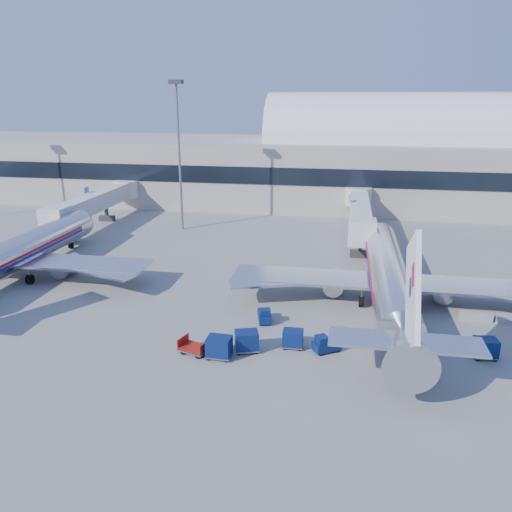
% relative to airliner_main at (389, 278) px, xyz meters
% --- Properties ---
extents(ground, '(260.00, 260.00, 0.00)m').
position_rel_airliner_main_xyz_m(ground, '(-10.00, -4.51, -2.93)').
color(ground, gray).
rests_on(ground, ground).
extents(terminal, '(170.00, 28.15, 21.00)m').
position_rel_airliner_main_xyz_m(terminal, '(-23.60, 51.46, 4.60)').
color(terminal, '#B2AA9E').
rests_on(terminal, ground).
extents(airliner_main, '(32.00, 37.26, 12.07)m').
position_rel_airliner_main_xyz_m(airliner_main, '(0.00, 0.00, 0.00)').
color(airliner_main, silver).
rests_on(airliner_main, ground).
extents(airliner_mid, '(32.00, 37.26, 12.07)m').
position_rel_airliner_main_xyz_m(airliner_mid, '(-42.00, 0.00, 0.00)').
color(airliner_mid, silver).
rests_on(airliner_mid, ground).
extents(jetbridge_near, '(4.40, 27.50, 6.25)m').
position_rel_airliner_main_xyz_m(jetbridge_near, '(-2.40, 26.30, 1.00)').
color(jetbridge_near, silver).
rests_on(jetbridge_near, ground).
extents(jetbridge_mid, '(4.40, 27.50, 6.25)m').
position_rel_airliner_main_xyz_m(jetbridge_mid, '(-44.40, 26.30, 1.00)').
color(jetbridge_mid, silver).
rests_on(jetbridge_mid, ground).
extents(mast_west, '(2.00, 1.20, 22.60)m').
position_rel_airliner_main_xyz_m(mast_west, '(-30.00, 25.49, 11.87)').
color(mast_west, slate).
rests_on(mast_west, ground).
extents(barrier_near, '(3.00, 0.55, 0.90)m').
position_rel_airliner_main_xyz_m(barrier_near, '(8.00, -2.51, -2.48)').
color(barrier_near, '#9E9E96').
rests_on(barrier_near, ground).
extents(tug_lead, '(2.55, 2.20, 1.50)m').
position_rel_airliner_main_xyz_m(tug_lead, '(-5.75, -11.02, -2.24)').
color(tug_lead, '#0A1A4C').
rests_on(tug_lead, ground).
extents(tug_right, '(2.76, 2.25, 1.61)m').
position_rel_airliner_main_xyz_m(tug_right, '(-0.30, -7.34, -2.19)').
color(tug_right, '#0A1A4C').
rests_on(tug_right, ground).
extents(tug_left, '(1.66, 2.48, 1.48)m').
position_rel_airliner_main_xyz_m(tug_left, '(-11.67, -6.25, -2.25)').
color(tug_left, '#0A1A4C').
rests_on(tug_left, ground).
extents(cart_train_a, '(1.79, 1.37, 1.57)m').
position_rel_airliner_main_xyz_m(cart_train_a, '(-8.51, -10.75, -2.09)').
color(cart_train_a, '#0A1A4C').
rests_on(cart_train_a, ground).
extents(cart_train_b, '(2.36, 2.05, 1.76)m').
position_rel_airliner_main_xyz_m(cart_train_b, '(-12.23, -12.05, -1.99)').
color(cart_train_b, '#0A1A4C').
rests_on(cart_train_b, ground).
extents(cart_train_c, '(2.10, 1.64, 1.80)m').
position_rel_airliner_main_xyz_m(cart_train_c, '(-14.22, -13.51, -1.97)').
color(cart_train_c, '#0A1A4C').
rests_on(cart_train_c, ground).
extents(cart_solo_near, '(2.05, 1.66, 1.68)m').
position_rel_airliner_main_xyz_m(cart_solo_near, '(-0.17, -14.46, -2.03)').
color(cart_solo_near, '#0A1A4C').
rests_on(cart_solo_near, ground).
extents(cart_solo_far, '(2.02, 1.63, 1.65)m').
position_rel_airliner_main_xyz_m(cart_solo_far, '(7.04, -9.76, -2.04)').
color(cart_solo_far, '#0A1A4C').
rests_on(cart_solo_far, ground).
extents(cart_open_red, '(2.70, 2.26, 0.62)m').
position_rel_airliner_main_xyz_m(cart_open_red, '(-16.41, -13.19, -2.48)').
color(cart_open_red, slate).
rests_on(cart_open_red, ground).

